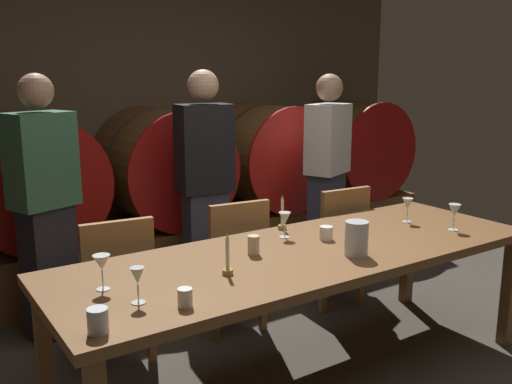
{
  "coord_description": "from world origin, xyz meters",
  "views": [
    {
      "loc": [
        -1.9,
        -2.08,
        1.68
      ],
      "look_at": [
        -0.25,
        0.39,
        1.03
      ],
      "focal_mm": 39.58,
      "sensor_mm": 36.0,
      "label": 1
    }
  ],
  "objects_px": {
    "candle_left": "(228,263)",
    "pitcher": "(356,238)",
    "guest_right": "(327,174)",
    "cup_far_right": "(326,233)",
    "wine_barrel_right": "(265,155)",
    "guest_left": "(45,207)",
    "wine_glass_right": "(408,205)",
    "chair_right": "(335,240)",
    "wine_glass_left": "(138,278)",
    "cup_center_left": "(185,298)",
    "cup_center_right": "(254,245)",
    "guest_center": "(205,185)",
    "wine_glass_far_right": "(454,211)",
    "wine_barrel_left": "(29,179)",
    "wine_glass_center": "(285,219)",
    "chair_center": "(233,258)",
    "wine_barrel_center": "(162,166)",
    "wine_barrel_far_right": "(349,147)",
    "wine_glass_far_left": "(102,264)",
    "dining_table": "(305,261)",
    "chair_left": "(116,283)"
  },
  "relations": [
    {
      "from": "candle_left",
      "to": "pitcher",
      "type": "xyz_separation_m",
      "value": [
        0.7,
        -0.13,
        0.03
      ]
    },
    {
      "from": "guest_right",
      "to": "cup_far_right",
      "type": "xyz_separation_m",
      "value": [
        -0.96,
        -1.1,
        -0.08
      ]
    },
    {
      "from": "wine_barrel_right",
      "to": "guest_left",
      "type": "xyz_separation_m",
      "value": [
        -2.15,
        -0.72,
        -0.05
      ]
    },
    {
      "from": "pitcher",
      "to": "wine_glass_right",
      "type": "bearing_deg",
      "value": 22.63
    },
    {
      "from": "chair_right",
      "to": "pitcher",
      "type": "bearing_deg",
      "value": 57.76
    },
    {
      "from": "chair_right",
      "to": "wine_glass_left",
      "type": "bearing_deg",
      "value": 28.69
    },
    {
      "from": "wine_glass_left",
      "to": "cup_far_right",
      "type": "distance_m",
      "value": 1.26
    },
    {
      "from": "cup_center_left",
      "to": "cup_center_right",
      "type": "distance_m",
      "value": 0.72
    },
    {
      "from": "guest_center",
      "to": "wine_glass_far_right",
      "type": "height_order",
      "value": "guest_center"
    },
    {
      "from": "candle_left",
      "to": "cup_far_right",
      "type": "height_order",
      "value": "candle_left"
    },
    {
      "from": "wine_barrel_left",
      "to": "guest_left",
      "type": "bearing_deg",
      "value": -95.1
    },
    {
      "from": "wine_barrel_left",
      "to": "wine_barrel_right",
      "type": "bearing_deg",
      "value": 0.0
    },
    {
      "from": "candle_left",
      "to": "wine_glass_center",
      "type": "xyz_separation_m",
      "value": [
        0.58,
        0.34,
        0.05
      ]
    },
    {
      "from": "wine_barrel_right",
      "to": "chair_center",
      "type": "height_order",
      "value": "wine_barrel_right"
    },
    {
      "from": "chair_center",
      "to": "wine_glass_center",
      "type": "relative_size",
      "value": 5.92
    },
    {
      "from": "cup_far_right",
      "to": "wine_barrel_center",
      "type": "bearing_deg",
      "value": 93.89
    },
    {
      "from": "chair_center",
      "to": "cup_center_right",
      "type": "height_order",
      "value": "chair_center"
    },
    {
      "from": "wine_barrel_far_right",
      "to": "wine_glass_left",
      "type": "xyz_separation_m",
      "value": [
        -3.19,
        -2.18,
        -0.06
      ]
    },
    {
      "from": "wine_barrel_right",
      "to": "guest_center",
      "type": "height_order",
      "value": "guest_center"
    },
    {
      "from": "cup_center_left",
      "to": "wine_glass_left",
      "type": "bearing_deg",
      "value": 136.63
    },
    {
      "from": "wine_barrel_left",
      "to": "wine_glass_center",
      "type": "height_order",
      "value": "wine_barrel_left"
    },
    {
      "from": "chair_center",
      "to": "wine_glass_far_left",
      "type": "bearing_deg",
      "value": 38.56
    },
    {
      "from": "wine_glass_right",
      "to": "wine_barrel_center",
      "type": "bearing_deg",
      "value": 112.65
    },
    {
      "from": "dining_table",
      "to": "wine_glass_far_right",
      "type": "xyz_separation_m",
      "value": [
        0.98,
        -0.19,
        0.18
      ]
    },
    {
      "from": "chair_center",
      "to": "wine_glass_far_left",
      "type": "distance_m",
      "value": 1.31
    },
    {
      "from": "wine_glass_far_left",
      "to": "wine_barrel_left",
      "type": "bearing_deg",
      "value": 86.34
    },
    {
      "from": "guest_center",
      "to": "pitcher",
      "type": "relative_size",
      "value": 9.3
    },
    {
      "from": "wine_glass_far_right",
      "to": "cup_far_right",
      "type": "distance_m",
      "value": 0.81
    },
    {
      "from": "wine_glass_left",
      "to": "wine_barrel_center",
      "type": "bearing_deg",
      "value": 63.21
    },
    {
      "from": "wine_glass_far_left",
      "to": "wine_glass_center",
      "type": "distance_m",
      "value": 1.15
    },
    {
      "from": "cup_center_left",
      "to": "dining_table",
      "type": "bearing_deg",
      "value": 19.55
    },
    {
      "from": "dining_table",
      "to": "chair_left",
      "type": "relative_size",
      "value": 3.1
    },
    {
      "from": "chair_left",
      "to": "cup_center_left",
      "type": "bearing_deg",
      "value": 92.53
    },
    {
      "from": "wine_barrel_left",
      "to": "wine_glass_far_right",
      "type": "height_order",
      "value": "wine_barrel_left"
    },
    {
      "from": "cup_center_left",
      "to": "wine_glass_center",
      "type": "bearing_deg",
      "value": 31.4
    },
    {
      "from": "dining_table",
      "to": "guest_left",
      "type": "relative_size",
      "value": 1.64
    },
    {
      "from": "chair_center",
      "to": "pitcher",
      "type": "height_order",
      "value": "pitcher"
    },
    {
      "from": "guest_right",
      "to": "pitcher",
      "type": "bearing_deg",
      "value": 31.49
    },
    {
      "from": "wine_barrel_left",
      "to": "candle_left",
      "type": "distance_m",
      "value": 2.14
    },
    {
      "from": "wine_barrel_center",
      "to": "wine_glass_right",
      "type": "relative_size",
      "value": 6.12
    },
    {
      "from": "chair_right",
      "to": "cup_center_right",
      "type": "bearing_deg",
      "value": 31.92
    },
    {
      "from": "candle_left",
      "to": "wine_glass_center",
      "type": "distance_m",
      "value": 0.67
    },
    {
      "from": "chair_right",
      "to": "guest_center",
      "type": "distance_m",
      "value": 1.02
    },
    {
      "from": "wine_barrel_far_right",
      "to": "wine_glass_left",
      "type": "height_order",
      "value": "wine_barrel_far_right"
    },
    {
      "from": "wine_glass_far_right",
      "to": "wine_barrel_far_right",
      "type": "bearing_deg",
      "value": 61.5
    },
    {
      "from": "candle_left",
      "to": "cup_center_left",
      "type": "xyz_separation_m",
      "value": [
        -0.33,
        -0.22,
        -0.02
      ]
    },
    {
      "from": "guest_center",
      "to": "cup_center_right",
      "type": "distance_m",
      "value": 1.25
    },
    {
      "from": "wine_glass_left",
      "to": "wine_glass_center",
      "type": "height_order",
      "value": "wine_glass_left"
    },
    {
      "from": "wine_glass_left",
      "to": "wine_barrel_right",
      "type": "bearing_deg",
      "value": 45.56
    },
    {
      "from": "candle_left",
      "to": "cup_center_right",
      "type": "bearing_deg",
      "value": 34.08
    }
  ]
}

